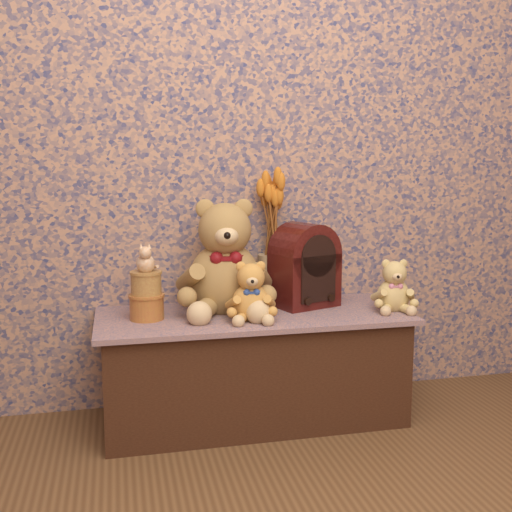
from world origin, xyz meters
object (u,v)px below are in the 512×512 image
Objects in this scene: teddy_small at (394,283)px; biscuit_tin_lower at (147,307)px; cathedral_radio at (304,265)px; teddy_large at (225,251)px; cat_figurine at (145,257)px; teddy_medium at (251,288)px; ceramic_vase at (272,278)px.

teddy_small is 1.73× the size of biscuit_tin_lower.
cathedral_radio reaches higher than teddy_small.
teddy_large is 2.16× the size of teddy_small.
biscuit_tin_lower is 1.14× the size of cat_figurine.
teddy_medium is 1.08× the size of teddy_small.
cat_figurine is (-0.32, -0.07, -0.00)m from teddy_large.
biscuit_tin_lower is (-0.99, 0.07, -0.07)m from teddy_small.
teddy_large is 1.39× the size of cathedral_radio.
cathedral_radio is at bearing 7.68° from teddy_large.
cathedral_radio is at bearing 166.53° from teddy_small.
teddy_large reaches higher than teddy_small.
cathedral_radio is (0.27, 0.17, 0.05)m from teddy_medium.
cat_figurine is (0.00, 0.00, 0.20)m from biscuit_tin_lower.
teddy_medium reaches higher than teddy_small.
teddy_large is at bearing 120.96° from teddy_medium.
teddy_small is (0.67, -0.15, -0.13)m from teddy_large.
teddy_large is 3.73× the size of biscuit_tin_lower.
teddy_large is 0.22m from teddy_medium.
teddy_large is at bearing -154.66° from ceramic_vase.
cat_figurine is at bearing -161.73° from ceramic_vase.
teddy_large is 2.35× the size of ceramic_vase.
cathedral_radio is 2.68× the size of biscuit_tin_lower.
teddy_medium is 0.69× the size of cathedral_radio.
teddy_large reaches higher than cat_figurine.
teddy_large is at bearing 16.17° from cat_figurine.
teddy_small reaches higher than ceramic_vase.
ceramic_vase is (-0.45, 0.25, -0.01)m from teddy_small.
cathedral_radio is at bearing 10.56° from cat_figurine.
cathedral_radio reaches higher than cat_figurine.
cat_figurine reaches higher than biscuit_tin_lower.
ceramic_vase is at bearing 67.02° from teddy_medium.
biscuit_tin_lower is 0.20m from cat_figurine.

